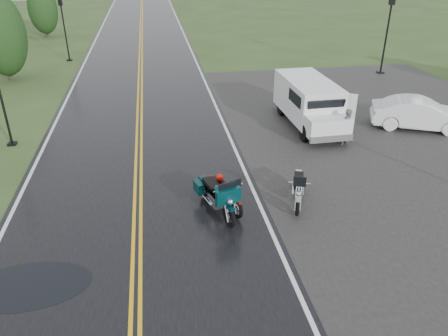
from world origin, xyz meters
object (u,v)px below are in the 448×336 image
object	(u,v)px
van_white	(306,118)
lamp_post_far_left	(65,31)
lamp_post_near_left	(1,98)
person_at_van	(346,127)
motorcycle_red	(237,202)
sedan_white	(420,114)
lamp_post_far_right	(386,36)
motorcycle_teal	(229,208)
motorcycle_silver	(298,199)

from	to	relation	value
van_white	lamp_post_far_left	size ratio (longest dim) A/B	1.28
lamp_post_near_left	person_at_van	bearing A→B (deg)	-9.31
person_at_van	lamp_post_near_left	bearing A→B (deg)	-41.84
motorcycle_red	lamp_post_near_left	distance (m)	10.67
sedan_white	lamp_post_far_right	world-z (taller)	lamp_post_far_right
motorcycle_teal	lamp_post_near_left	distance (m)	10.71
motorcycle_red	motorcycle_silver	bearing A→B (deg)	-25.17
van_white	person_at_van	xyz separation A→B (m)	(1.49, -0.56, -0.27)
motorcycle_teal	van_white	xyz separation A→B (m)	(4.18, 5.60, 0.33)
motorcycle_teal	lamp_post_far_right	xyz separation A→B (m)	(12.37, 15.02, 1.60)
motorcycle_silver	person_at_van	world-z (taller)	person_at_van
motorcycle_silver	lamp_post_near_left	xyz separation A→B (m)	(-9.91, 6.98, 1.37)
motorcycle_teal	motorcycle_silver	bearing A→B (deg)	-8.82
lamp_post_far_left	sedan_white	bearing A→B (deg)	-42.25
motorcycle_silver	motorcycle_red	bearing A→B (deg)	-166.09
motorcycle_red	sedan_white	bearing A→B (deg)	11.11
lamp_post_near_left	lamp_post_far_right	bearing A→B (deg)	21.10
lamp_post_far_left	lamp_post_far_right	size ratio (longest dim) A/B	0.89
motorcycle_red	van_white	bearing A→B (deg)	32.72
motorcycle_teal	motorcycle_silver	xyz separation A→B (m)	(2.14, 0.27, -0.08)
lamp_post_near_left	sedan_white	bearing A→B (deg)	-3.67
lamp_post_near_left	motorcycle_teal	bearing A→B (deg)	-42.97
lamp_post_far_right	motorcycle_red	bearing A→B (deg)	-129.57
van_white	sedan_white	size ratio (longest dim) A/B	1.28
lamp_post_far_right	lamp_post_far_left	bearing A→B (deg)	161.45
van_white	lamp_post_far_right	distance (m)	12.55
lamp_post_near_left	lamp_post_far_right	distance (m)	21.60
van_white	sedan_white	xyz separation A→B (m)	(5.41, 0.53, -0.35)
lamp_post_near_left	lamp_post_far_left	bearing A→B (deg)	89.15
motorcycle_red	motorcycle_teal	bearing A→B (deg)	-146.66
motorcycle_red	lamp_post_far_right	xyz separation A→B (m)	(12.07, 14.61, 1.68)
van_white	lamp_post_far_left	world-z (taller)	lamp_post_far_left
lamp_post_near_left	lamp_post_far_left	xyz separation A→B (m)	(0.21, 14.46, 0.06)
van_white	lamp_post_far_right	xyz separation A→B (m)	(8.20, 9.42, 1.27)
motorcycle_teal	lamp_post_far_left	size ratio (longest dim) A/B	0.58
motorcycle_red	motorcycle_silver	size ratio (longest dim) A/B	1.00
lamp_post_near_left	lamp_post_far_left	size ratio (longest dim) A/B	0.97
sedan_white	person_at_van	bearing A→B (deg)	128.80
person_at_van	lamp_post_far_left	bearing A→B (deg)	-84.08
motorcycle_teal	lamp_post_far_right	bearing A→B (deg)	34.58
motorcycle_silver	person_at_van	size ratio (longest dim) A/B	1.38
lamp_post_far_left	lamp_post_far_right	xyz separation A→B (m)	(19.94, -6.69, 0.25)
person_at_van	sedan_white	world-z (taller)	person_at_van
sedan_white	lamp_post_far_left	size ratio (longest dim) A/B	1.00
motorcycle_silver	lamp_post_near_left	size ratio (longest dim) A/B	0.52
lamp_post_far_right	lamp_post_near_left	bearing A→B (deg)	-158.90
motorcycle_red	motorcycle_silver	world-z (taller)	motorcycle_silver
person_at_van	lamp_post_far_right	bearing A→B (deg)	-156.42
motorcycle_silver	lamp_post_far_right	bearing A→B (deg)	73.80
motorcycle_red	sedan_white	distance (m)	10.90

